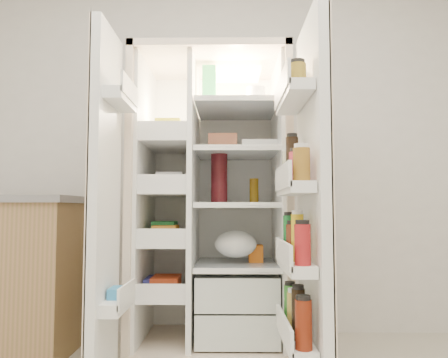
{
  "coord_description": "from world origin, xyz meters",
  "views": [
    {
      "loc": [
        0.05,
        -1.02,
        0.86
      ],
      "look_at": [
        0.02,
        1.25,
        1.02
      ],
      "focal_mm": 34.0,
      "sensor_mm": 36.0,
      "label": 1
    }
  ],
  "objects": [
    {
      "name": "wall_back",
      "position": [
        0.0,
        2.0,
        1.35
      ],
      "size": [
        4.0,
        0.02,
        2.7
      ],
      "primitive_type": "cube",
      "color": "silver",
      "rests_on": "floor"
    },
    {
      "name": "refrigerator",
      "position": [
        -0.04,
        1.65,
        0.75
      ],
      "size": [
        0.92,
        0.7,
        1.8
      ],
      "color": "beige",
      "rests_on": "floor"
    },
    {
      "name": "freezer_door",
      "position": [
        -0.56,
        1.05,
        0.89
      ],
      "size": [
        0.15,
        0.4,
        1.72
      ],
      "color": "white",
      "rests_on": "floor"
    },
    {
      "name": "fridge_door",
      "position": [
        0.42,
        0.96,
        0.87
      ],
      "size": [
        0.17,
        0.58,
        1.72
      ],
      "color": "white",
      "rests_on": "floor"
    }
  ]
}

